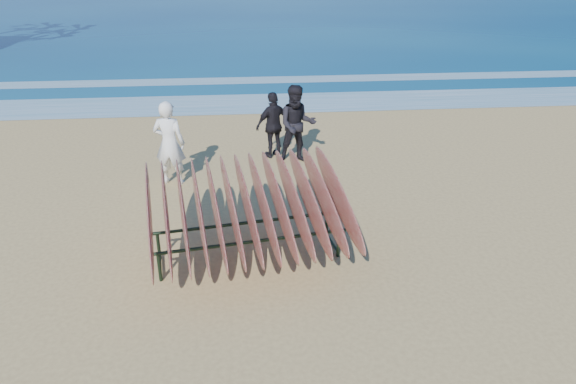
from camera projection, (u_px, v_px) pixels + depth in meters
name	position (u px, v px, depth m)	size (l,w,h in m)	color
ground	(292.00, 264.00, 8.58)	(120.00, 120.00, 0.00)	tan
foam_near	(263.00, 103.00, 17.59)	(160.00, 160.00, 0.00)	white
foam_far	(259.00, 80.00, 20.74)	(160.00, 160.00, 0.00)	white
surfboard_rack	(247.00, 206.00, 8.33)	(3.57, 3.27, 1.64)	black
person_white	(169.00, 143.00, 11.18)	(0.69, 0.45, 1.88)	white
person_dark_a	(297.00, 125.00, 12.32)	(0.93, 0.72, 1.91)	black
person_dark_b	(274.00, 125.00, 12.72)	(0.97, 0.40, 1.66)	black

